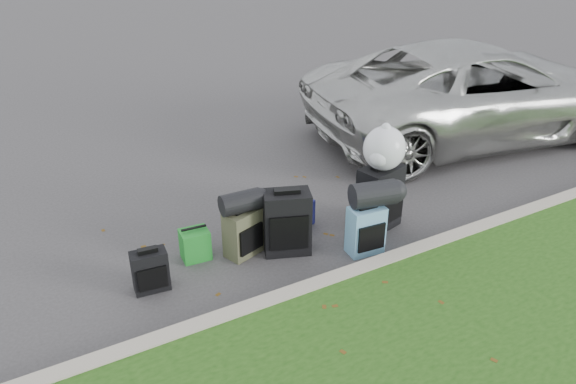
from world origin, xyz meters
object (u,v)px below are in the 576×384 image
suv (476,91)px  suitcase_olive (243,233)px  tote_navy (300,214)px  suitcase_large_black_left (287,222)px  suitcase_teal (366,230)px  suitcase_small_black (150,271)px  suitcase_large_black_right (380,198)px  tote_green (195,244)px

suv → suitcase_olive: bearing=115.5°
tote_navy → suitcase_large_black_left: bearing=-159.4°
suitcase_olive → suitcase_teal: 1.39m
suitcase_small_black → tote_navy: suitcase_small_black is taller
suitcase_olive → suitcase_teal: size_ratio=0.97×
suitcase_olive → suitcase_large_black_right: (1.70, -0.26, 0.13)m
suitcase_olive → tote_green: suitcase_olive is taller
suitcase_teal → tote_green: suitcase_teal is taller
suitcase_large_black_right → suitcase_teal: bearing=-155.3°
suitcase_olive → suitcase_large_black_right: bearing=-27.2°
suitcase_small_black → suitcase_large_black_right: (2.82, -0.13, 0.18)m
suitcase_large_black_left → suitcase_teal: size_ratio=1.31×
suitcase_olive → tote_green: size_ratio=1.58×
suitcase_olive → tote_green: (-0.51, 0.18, -0.10)m
suitcase_large_black_left → tote_green: 1.06m
suitcase_olive → suv: bearing=-2.6°
suitcase_large_black_left → suitcase_olive: 0.51m
suitcase_olive → suitcase_large_black_right: size_ratio=0.69×
suitcase_small_black → suitcase_teal: 2.40m
suv → suitcase_large_black_left: suv is taller
tote_green → suitcase_teal: bearing=-20.8°
tote_navy → tote_green: bearing=157.4°
suv → suitcase_large_black_right: size_ratio=7.01×
suv → suitcase_teal: bearing=128.4°
suv → suitcase_olive: size_ratio=10.15×
suitcase_large_black_left → tote_navy: (0.42, 0.41, -0.21)m
suitcase_large_black_left → tote_green: bearing=179.6°
suitcase_large_black_left → suitcase_large_black_right: bearing=17.1°
suitcase_olive → suitcase_teal: suitcase_teal is taller
suitcase_small_black → suitcase_large_black_right: size_ratio=0.56×
suitcase_large_black_left → suitcase_olive: bearing=178.6°
tote_green → tote_navy: (1.39, 0.04, -0.01)m
suitcase_olive → suitcase_teal: bearing=-45.8°
suv → suitcase_teal: size_ratio=9.85×
suitcase_large_black_left → suitcase_small_black: bearing=-161.3°
suv → suitcase_small_black: (-6.05, -1.54, -0.56)m
suitcase_large_black_left → suitcase_large_black_right: 1.24m
suitcase_olive → tote_green: bearing=141.5°
suitcase_olive → suitcase_large_black_right: 1.73m
tote_green → suitcase_small_black: bearing=-147.6°
suv → suitcase_olive: suv is taller
suitcase_small_black → suitcase_large_black_left: (1.58, -0.05, 0.15)m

